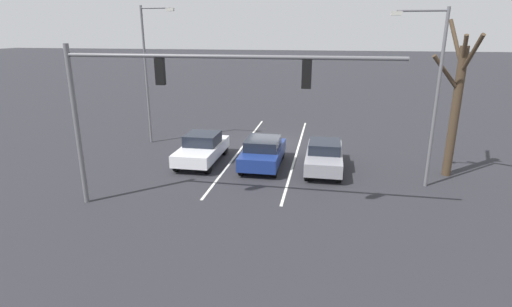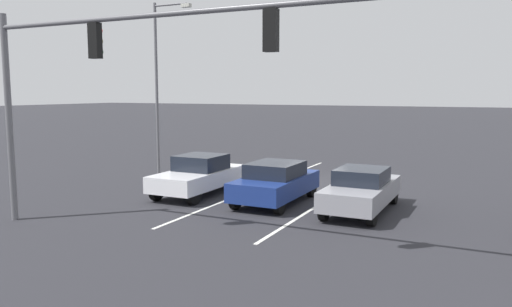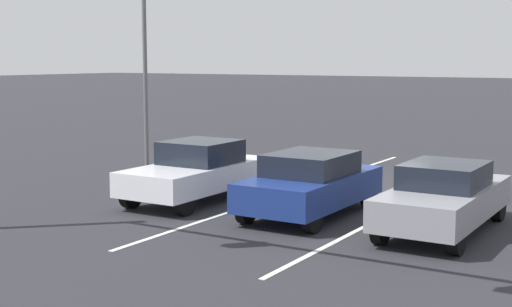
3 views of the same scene
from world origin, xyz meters
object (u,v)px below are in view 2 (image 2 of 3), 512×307
object	(u,v)px
car_gray_leftlane_front	(362,189)
street_lamp_right_shoulder	(160,77)
car_white_rightlane_front	(199,175)
traffic_signal_gantry	(102,65)
car_navy_midlane_front	(276,182)

from	to	relation	value
car_gray_leftlane_front	street_lamp_right_shoulder	distance (m)	11.78
car_white_rightlane_front	traffic_signal_gantry	bearing A→B (deg)	96.87
car_navy_midlane_front	car_gray_leftlane_front	bearing A→B (deg)	-179.46
car_gray_leftlane_front	car_white_rightlane_front	bearing A→B (deg)	-0.41
street_lamp_right_shoulder	traffic_signal_gantry	bearing A→B (deg)	118.25
car_navy_midlane_front	traffic_signal_gantry	xyz separation A→B (m)	(2.59, 5.81, 3.97)
car_white_rightlane_front	street_lamp_right_shoulder	xyz separation A→B (m)	(4.18, -3.21, 3.93)
car_white_rightlane_front	traffic_signal_gantry	size ratio (longest dim) A/B	0.36
car_gray_leftlane_front	street_lamp_right_shoulder	xyz separation A→B (m)	(10.61, -3.26, 3.95)
car_gray_leftlane_front	car_navy_midlane_front	bearing A→B (deg)	0.54
car_white_rightlane_front	car_navy_midlane_front	world-z (taller)	car_white_rightlane_front
car_gray_leftlane_front	traffic_signal_gantry	bearing A→B (deg)	45.58
car_navy_midlane_front	street_lamp_right_shoulder	distance (m)	9.07
car_gray_leftlane_front	street_lamp_right_shoulder	bearing A→B (deg)	-17.07
traffic_signal_gantry	street_lamp_right_shoulder	world-z (taller)	street_lamp_right_shoulder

